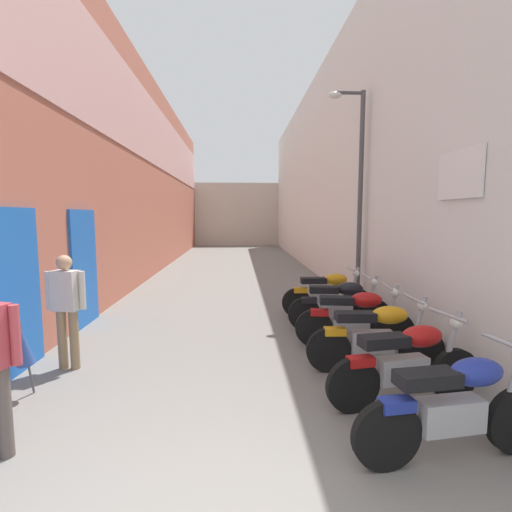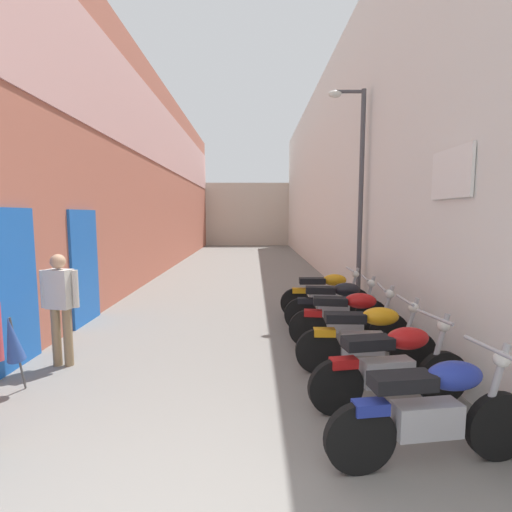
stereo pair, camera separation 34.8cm
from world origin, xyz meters
name	(u,v)px [view 2 (the right image)]	position (x,y,z in m)	size (l,w,h in m)	color
ground_plane	(240,281)	(0.00, 10.15, 0.00)	(40.30, 40.30, 0.00)	slate
building_left	(157,176)	(-3.05, 12.09, 3.48)	(0.45, 24.30, 6.90)	#B76651
building_right	(326,176)	(3.06, 12.15, 3.51)	(0.45, 24.30, 7.02)	silver
building_far_end	(247,214)	(0.00, 25.30, 2.15)	(8.72, 2.00, 4.30)	beige
motorcycle_nearest	(434,409)	(1.92, 1.34, 0.50)	(1.84, 0.58, 1.04)	black
motorcycle_second	(392,364)	(1.92, 2.27, 0.50)	(1.84, 0.58, 1.04)	black
motorcycle_third	(367,337)	(1.92, 3.18, 0.50)	(1.85, 0.58, 1.04)	black
motorcycle_fourth	(349,318)	(1.92, 4.09, 0.50)	(1.84, 0.58, 1.04)	black
motorcycle_fifth	(336,305)	(1.92, 4.97, 0.50)	(1.85, 0.58, 1.04)	black
motorcycle_sixth	(326,293)	(1.92, 5.94, 0.50)	(1.85, 0.58, 1.04)	black
pedestrian_mid_alley	(60,301)	(-2.24, 3.48, 0.92)	(0.52, 0.27, 1.57)	#8C7251
umbrella_leaning	(12,339)	(-2.34, 2.60, 0.68)	(0.20, 0.35, 0.97)	#4C4C4C
street_lamp	(357,185)	(2.62, 6.41, 2.74)	(0.79, 0.18, 4.68)	#47474C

